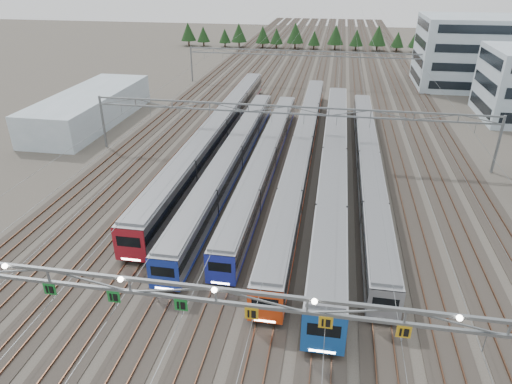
% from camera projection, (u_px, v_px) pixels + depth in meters
% --- Properties ---
extents(ground, '(400.00, 400.00, 0.00)m').
position_uv_depth(ground, '(220.00, 380.00, 31.13)').
color(ground, '#47423A').
rests_on(ground, ground).
extents(track_bed, '(54.00, 260.00, 5.42)m').
position_uv_depth(track_bed, '(313.00, 66.00, 118.48)').
color(track_bed, '#2D2823').
rests_on(track_bed, ground).
extents(train_a, '(3.14, 65.30, 4.10)m').
position_uv_depth(train_a, '(217.00, 131.00, 70.35)').
color(train_a, black).
rests_on(train_a, ground).
extents(train_b, '(2.81, 53.02, 3.65)m').
position_uv_depth(train_b, '(232.00, 157.00, 61.35)').
color(train_b, black).
rests_on(train_b, ground).
extents(train_c, '(2.74, 51.20, 3.57)m').
position_uv_depth(train_c, '(266.00, 158.00, 61.22)').
color(train_c, black).
rests_on(train_c, ground).
extents(train_d, '(2.81, 68.91, 3.66)m').
position_uv_depth(train_d, '(302.00, 147.00, 64.83)').
color(train_d, black).
rests_on(train_d, ground).
extents(train_e, '(3.18, 63.58, 4.15)m').
position_uv_depth(train_e, '(334.00, 161.00, 59.55)').
color(train_e, black).
rests_on(train_e, ground).
extents(train_f, '(2.70, 57.38, 3.52)m').
position_uv_depth(train_f, '(368.00, 163.00, 59.91)').
color(train_f, black).
rests_on(train_f, ground).
extents(gantry_near, '(56.36, 0.61, 8.08)m').
position_uv_depth(gantry_near, '(215.00, 299.00, 27.86)').
color(gantry_near, slate).
rests_on(gantry_near, ground).
extents(gantry_mid, '(56.36, 0.36, 8.00)m').
position_uv_depth(gantry_mid, '(288.00, 116.00, 63.47)').
color(gantry_mid, slate).
rests_on(gantry_mid, ground).
extents(gantry_far, '(56.36, 0.36, 8.00)m').
position_uv_depth(gantry_far, '(310.00, 58.00, 103.08)').
color(gantry_far, slate).
rests_on(gantry_far, ground).
extents(depot_bldg_north, '(22.00, 18.00, 15.24)m').
position_uv_depth(depot_bldg_north, '(470.00, 52.00, 102.09)').
color(depot_bldg_north, '#A7BCC7').
rests_on(depot_bldg_north, ground).
extents(west_shed, '(10.00, 30.00, 5.28)m').
position_uv_depth(west_shed, '(90.00, 108.00, 80.44)').
color(west_shed, '#A7BCC7').
rests_on(west_shed, ground).
extents(treeline, '(87.50, 5.60, 7.02)m').
position_uv_depth(treeline, '(308.00, 36.00, 149.17)').
color(treeline, '#332114').
rests_on(treeline, ground).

